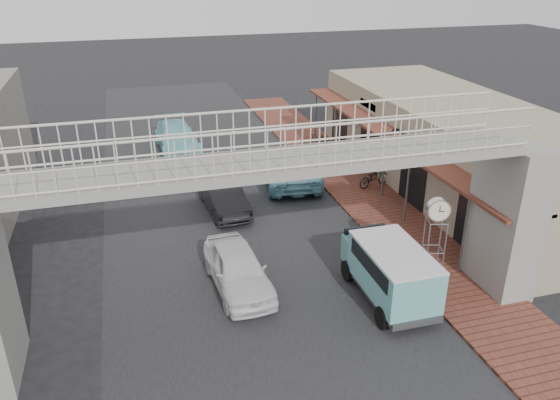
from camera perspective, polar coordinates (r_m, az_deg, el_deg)
ground at (r=20.04m, az=-3.59°, el=-6.11°), size 120.00×120.00×0.00m
road_strip at (r=20.03m, az=-3.59°, el=-6.10°), size 10.00×60.00×0.01m
sidewalk at (r=24.49m, az=9.80°, el=-0.39°), size 3.00×40.00×0.10m
shophouse_row at (r=26.74m, az=17.91°, el=5.41°), size 7.20×18.00×4.00m
footbridge at (r=15.10m, az=-0.54°, el=-3.10°), size 16.40×2.40×6.34m
white_hatchback at (r=18.07m, az=-4.41°, el=-7.18°), size 1.94×4.26×1.42m
dark_sedan at (r=23.51m, az=-5.95°, el=0.45°), size 1.75×4.23×1.36m
angkot_curb at (r=26.39m, az=0.87°, el=3.48°), size 3.14×5.69×1.51m
angkot_far at (r=31.32m, az=-10.71°, el=6.44°), size 2.33×5.30×1.51m
angkot_van at (r=17.48m, az=11.47°, el=-6.84°), size 1.84×3.95×1.93m
motorcycle_near at (r=26.05m, az=9.79°, el=2.34°), size 1.81×1.04×0.90m
motorcycle_far at (r=30.77m, az=3.83°, el=6.08°), size 1.54×0.93×0.90m
street_clock at (r=17.91m, az=16.15°, el=-1.39°), size 0.79×0.72×3.08m
arrow_sign at (r=24.85m, az=12.49°, el=6.06°), size 1.83×1.19×3.09m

